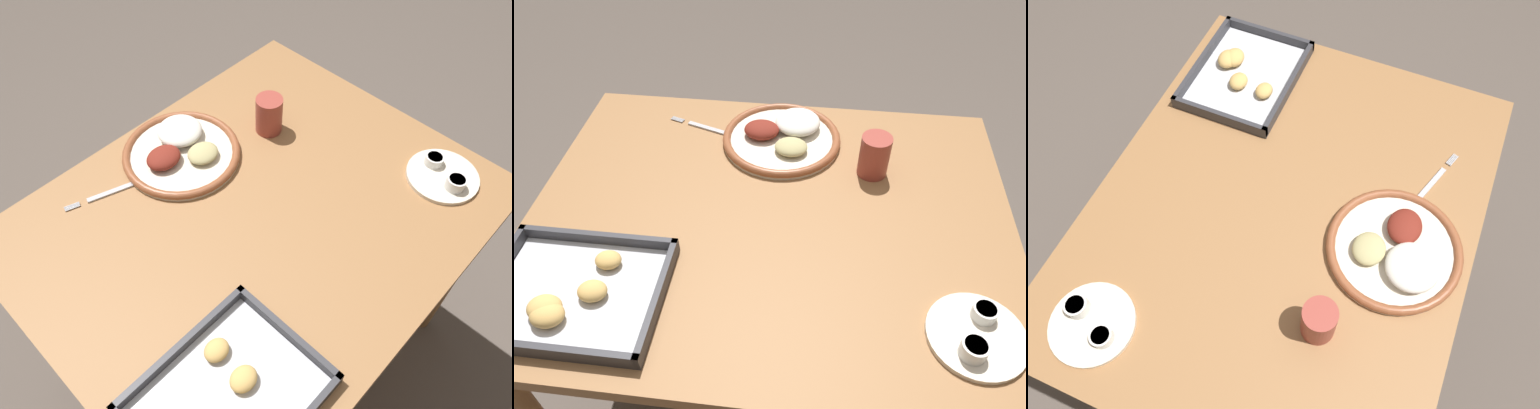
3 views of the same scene
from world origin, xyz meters
The scene contains 7 objects.
ground_plane centered at (0.00, 0.00, 0.00)m, with size 8.00×8.00×0.00m, color #564C44.
dining_table centered at (0.00, 0.00, 0.62)m, with size 1.02×0.83×0.75m.
dinner_plate centered at (-0.01, -0.26, 0.76)m, with size 0.29×0.29×0.05m.
fork centered at (0.18, -0.28, 0.75)m, with size 0.21×0.08×0.00m.
saucer_plate centered at (-0.38, 0.25, 0.76)m, with size 0.17×0.17×0.04m.
baking_tray centered at (0.32, 0.25, 0.76)m, with size 0.32×0.26×0.04m.
drinking_cup centered at (-0.22, -0.16, 0.80)m, with size 0.07×0.07×0.10m.
Camera 3 is at (-0.49, -0.20, 1.72)m, focal length 35.00 mm.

